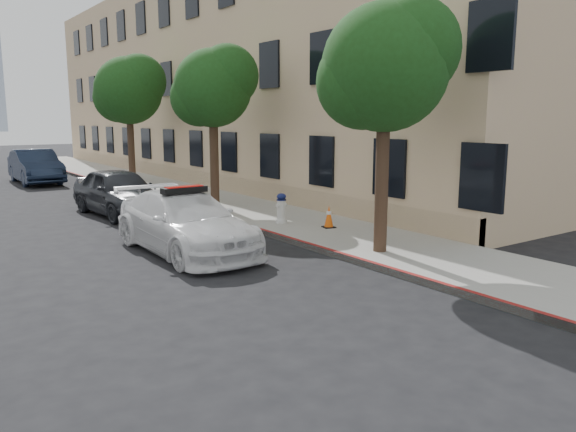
# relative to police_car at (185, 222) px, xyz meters

# --- Properties ---
(ground) EXTENTS (120.00, 120.00, 0.00)m
(ground) POSITION_rel_police_car_xyz_m (0.51, -1.07, -0.72)
(ground) COLOR black
(ground) RESTS_ON ground
(sidewalk) EXTENTS (3.20, 50.00, 0.15)m
(sidewalk) POSITION_rel_police_car_xyz_m (4.11, 8.93, -0.65)
(sidewalk) COLOR gray
(sidewalk) RESTS_ON ground
(curb_strip) EXTENTS (0.12, 50.00, 0.15)m
(curb_strip) POSITION_rel_police_car_xyz_m (2.57, 8.93, -0.65)
(curb_strip) COLOR maroon
(curb_strip) RESTS_ON ground
(building) EXTENTS (8.00, 36.00, 10.00)m
(building) POSITION_rel_police_car_xyz_m (9.71, 13.93, 4.28)
(building) COLOR tan
(building) RESTS_ON ground
(tree_near) EXTENTS (2.92, 2.82, 5.62)m
(tree_near) POSITION_rel_police_car_xyz_m (3.44, -3.08, 3.55)
(tree_near) COLOR black
(tree_near) RESTS_ON sidewalk
(tree_mid) EXTENTS (2.77, 2.64, 5.43)m
(tree_mid) POSITION_rel_police_car_xyz_m (3.44, 4.92, 3.44)
(tree_mid) COLOR black
(tree_mid) RESTS_ON sidewalk
(tree_far) EXTENTS (3.10, 3.00, 5.81)m
(tree_far) POSITION_rel_police_car_xyz_m (3.44, 12.92, 3.66)
(tree_far) COLOR black
(tree_far) RESTS_ON sidewalk
(police_car) EXTENTS (2.07, 4.97, 1.59)m
(police_car) POSITION_rel_police_car_xyz_m (0.00, 0.00, 0.00)
(police_car) COLOR white
(police_car) RESTS_ON ground
(parked_car_mid) EXTENTS (2.13, 4.65, 1.54)m
(parked_car_mid) POSITION_rel_police_car_xyz_m (0.44, 5.99, 0.05)
(parked_car_mid) COLOR black
(parked_car_mid) RESTS_ON ground
(parked_car_far) EXTENTS (1.74, 4.97, 1.64)m
(parked_car_far) POSITION_rel_police_car_xyz_m (0.15, 17.25, 0.10)
(parked_car_far) COLOR #141D32
(parked_car_far) RESTS_ON ground
(fire_hydrant) EXTENTS (0.37, 0.33, 0.87)m
(fire_hydrant) POSITION_rel_police_car_xyz_m (3.54, 1.10, -0.15)
(fire_hydrant) COLOR silver
(fire_hydrant) RESTS_ON sidewalk
(traffic_cone) EXTENTS (0.39, 0.39, 0.62)m
(traffic_cone) POSITION_rel_police_car_xyz_m (4.22, -0.23, -0.27)
(traffic_cone) COLOR black
(traffic_cone) RESTS_ON sidewalk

